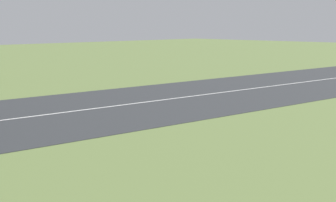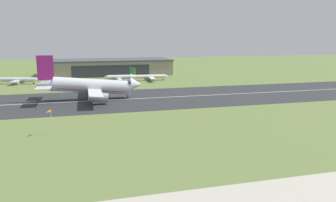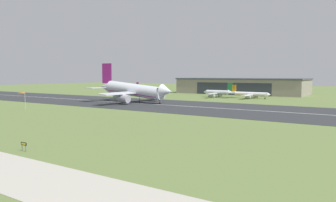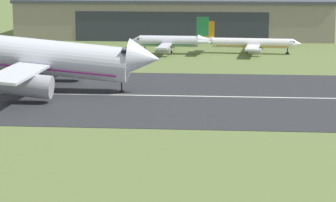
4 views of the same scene
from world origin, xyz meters
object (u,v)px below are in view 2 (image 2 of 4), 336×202
airplane_parked_west (119,77)px  airplane_parked_centre (17,80)px  airplane_landing (92,86)px  airplane_parked_east (150,77)px  windsock_pole (48,113)px

airplane_parked_west → airplane_parked_centre: (-58.02, 6.83, -0.43)m
airplane_landing → airplane_parked_east: 68.47m
airplane_parked_west → airplane_parked_east: size_ratio=1.01×
airplane_parked_centre → airplane_parked_west: bearing=-6.7°
airplane_landing → airplane_parked_east: bearing=56.7°
airplane_parked_centre → airplane_parked_east: size_ratio=1.11×
airplane_parked_west → windsock_pole: 109.94m
airplane_parked_east → windsock_pole: 118.89m
airplane_parked_west → airplane_parked_east: airplane_parked_west is taller
airplane_landing → airplane_parked_west: bearing=71.5°
airplane_parked_east → airplane_parked_west: bearing=-173.4°
airplane_landing → windsock_pole: bearing=-104.8°
airplane_parked_west → airplane_parked_centre: bearing=173.3°
airplane_parked_centre → windsock_pole: size_ratio=3.86×
airplane_landing → airplane_parked_centre: airplane_landing is taller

